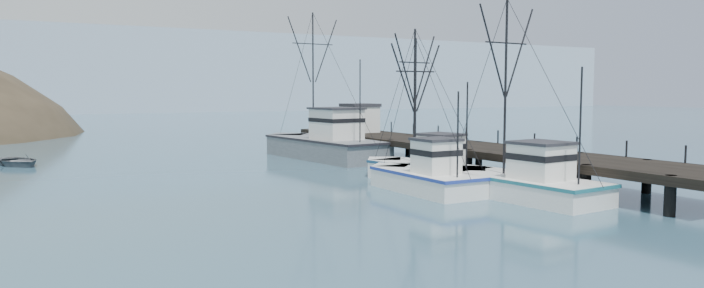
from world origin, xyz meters
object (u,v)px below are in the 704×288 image
(pier, at_px, (453,147))
(motorboat, at_px, (18,166))
(pickup_truck, at_px, (356,123))
(trawler_mid, at_px, (423,178))
(pier_shed, at_px, (360,118))
(trawler_near, at_px, (518,183))
(trawler_far, at_px, (424,169))
(work_vessel, at_px, (323,145))

(pier, height_order, motorboat, pier)
(pier, height_order, pickup_truck, pickup_truck)
(pickup_truck, distance_m, motorboat, 31.28)
(trawler_mid, bearing_deg, pier_shed, 69.19)
(trawler_near, height_order, pier_shed, trawler_near)
(trawler_far, height_order, pier_shed, trawler_far)
(work_vessel, distance_m, pickup_truck, 9.72)
(trawler_near, xyz_separation_m, motorboat, (-24.51, 31.01, -0.82))
(pier, xyz_separation_m, trawler_far, (-6.14, -4.75, -0.87))
(pier, height_order, trawler_near, trawler_near)
(trawler_far, distance_m, pier_shed, 20.43)
(trawler_near, xyz_separation_m, pier_shed, (5.15, 26.99, 2.60))
(pickup_truck, bearing_deg, pier_shed, 135.30)
(pier, distance_m, trawler_near, 13.48)
(trawler_near, height_order, trawler_far, trawler_near)
(pier_shed, bearing_deg, pier, -89.95)
(trawler_mid, xyz_separation_m, pickup_truck, (10.09, 26.01, 1.86))
(pier_shed, bearing_deg, motorboat, 172.28)
(trawler_mid, height_order, motorboat, trawler_mid)
(pickup_truck, relative_size, motorboat, 0.94)
(pier, distance_m, trawler_mid, 11.78)
(work_vessel, bearing_deg, pickup_truck, 42.34)
(work_vessel, height_order, pier_shed, work_vessel)
(motorboat, bearing_deg, work_vessel, -37.15)
(trawler_mid, xyz_separation_m, trawler_far, (2.45, 3.27, 0.00))
(trawler_mid, height_order, trawler_far, trawler_far)
(trawler_mid, distance_m, pier_shed, 24.30)
(trawler_mid, bearing_deg, trawler_near, -52.04)
(trawler_far, height_order, motorboat, trawler_far)
(pickup_truck, bearing_deg, trawler_far, 140.51)
(work_vessel, distance_m, motorboat, 25.11)
(trawler_mid, distance_m, trawler_far, 4.09)
(work_vessel, distance_m, pier_shed, 6.73)
(trawler_near, relative_size, pickup_truck, 2.38)
(pier_shed, distance_m, pickup_truck, 3.82)
(pier, relative_size, pickup_truck, 9.02)
(pier, xyz_separation_m, trawler_near, (-5.16, -12.42, -0.87))
(trawler_mid, relative_size, motorboat, 1.83)
(trawler_near, relative_size, trawler_mid, 1.22)
(trawler_far, relative_size, pier_shed, 3.28)
(trawler_near, bearing_deg, trawler_mid, 127.96)
(trawler_near, height_order, pickup_truck, trawler_near)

